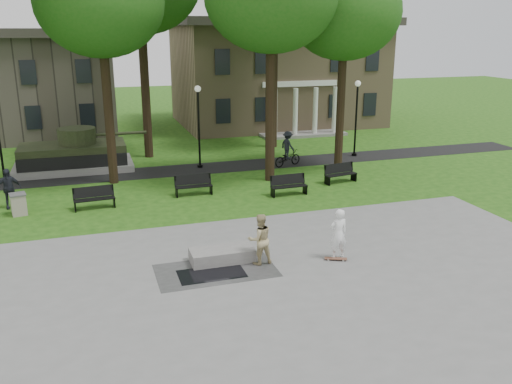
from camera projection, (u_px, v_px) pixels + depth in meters
ground at (255, 246)px, 20.27m from camera, size 120.00×120.00×0.00m
plaza at (307, 309)px, 15.71m from camera, size 22.00×16.00×0.02m
footpath at (193, 169)px, 31.22m from camera, size 44.00×2.60×0.01m
building_right at (276, 71)px, 45.62m from camera, size 17.00×12.00×8.60m
building_left at (7, 87)px, 40.22m from camera, size 15.00×10.00×7.20m
tree_1 at (100, 3)px, 25.95m from camera, size 6.20×6.20×11.63m
tree_3 at (345, 13)px, 28.75m from camera, size 6.00×6.00×11.19m
lamp_mid at (199, 120)px, 30.83m from camera, size 0.36×0.36×4.73m
lamp_right at (356, 112)px, 33.72m from camera, size 0.36×0.36×4.73m
tank_monument at (74, 155)px, 30.93m from camera, size 7.45×3.40×2.40m
puddle at (212, 274)px, 17.90m from camera, size 2.20×1.20×0.00m
concrete_block at (222, 255)px, 18.83m from camera, size 2.21×1.02×0.45m
skateboard at (336, 259)px, 18.95m from camera, size 0.79×0.50×0.07m
skateboarder at (338, 234)px, 18.86m from camera, size 0.68×0.46×1.83m
friend_watching at (260, 239)px, 18.44m from camera, size 0.92×0.75×1.80m
pedestrian_walker at (8, 189)px, 24.23m from camera, size 1.15×0.63×1.85m
cyclist at (288, 152)px, 31.76m from camera, size 1.96×1.22×2.07m
park_bench_0 at (94, 197)px, 24.33m from camera, size 1.83×0.66×1.00m
park_bench_1 at (193, 184)px, 26.31m from camera, size 1.80×0.52×1.00m
park_bench_2 at (288, 184)px, 26.31m from camera, size 1.81×0.58×1.00m
park_bench_3 at (340, 173)px, 28.45m from camera, size 1.85×0.83×1.00m
trash_bin at (19, 204)px, 23.50m from camera, size 0.78×0.78×0.96m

